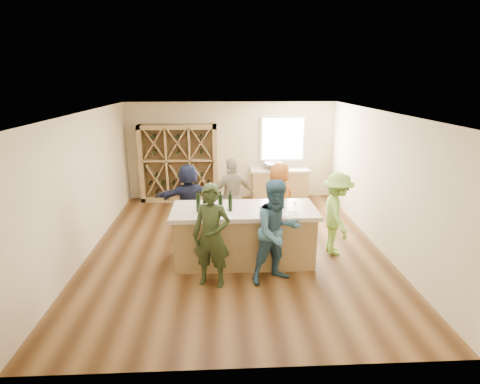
{
  "coord_description": "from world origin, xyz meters",
  "views": [
    {
      "loc": [
        -0.27,
        -7.27,
        3.43
      ],
      "look_at": [
        0.1,
        0.2,
        1.15
      ],
      "focal_mm": 28.0,
      "sensor_mm": 36.0,
      "label": 1
    }
  ],
  "objects_px": {
    "wine_bottle_d": "(220,204)",
    "person_far_mid": "(233,197)",
    "wine_bottle_e": "(230,203)",
    "person_far_left": "(189,198)",
    "tasting_counter_base": "(244,237)",
    "person_server": "(337,214)",
    "wine_bottle_a": "(198,203)",
    "wine_bottle_c": "(212,205)",
    "person_near_right": "(277,232)",
    "sink": "(273,166)",
    "person_far_right": "(279,198)",
    "wine_rack": "(179,163)",
    "person_near_left": "(212,236)",
    "wine_bottle_b": "(205,206)"
  },
  "relations": [
    {
      "from": "person_near_left",
      "to": "person_near_right",
      "type": "height_order",
      "value": "person_near_right"
    },
    {
      "from": "wine_rack",
      "to": "person_near_left",
      "type": "relative_size",
      "value": 1.22
    },
    {
      "from": "wine_bottle_d",
      "to": "wine_bottle_e",
      "type": "xyz_separation_m",
      "value": [
        0.18,
        0.08,
        -0.01
      ]
    },
    {
      "from": "wine_bottle_a",
      "to": "person_far_mid",
      "type": "relative_size",
      "value": 0.18
    },
    {
      "from": "wine_bottle_e",
      "to": "person_far_left",
      "type": "relative_size",
      "value": 0.19
    },
    {
      "from": "person_near_left",
      "to": "wine_bottle_b",
      "type": "bearing_deg",
      "value": 118.15
    },
    {
      "from": "wine_bottle_e",
      "to": "person_far_left",
      "type": "bearing_deg",
      "value": 118.67
    },
    {
      "from": "person_far_right",
      "to": "person_far_mid",
      "type": "bearing_deg",
      "value": -25.62
    },
    {
      "from": "wine_bottle_a",
      "to": "person_near_right",
      "type": "xyz_separation_m",
      "value": [
        1.37,
        -0.66,
        -0.32
      ]
    },
    {
      "from": "wine_bottle_a",
      "to": "person_server",
      "type": "xyz_separation_m",
      "value": [
        2.72,
        0.38,
        -0.4
      ]
    },
    {
      "from": "person_near_left",
      "to": "person_near_right",
      "type": "relative_size",
      "value": 0.98
    },
    {
      "from": "sink",
      "to": "person_far_right",
      "type": "xyz_separation_m",
      "value": [
        -0.18,
        -2.42,
        -0.2
      ]
    },
    {
      "from": "wine_bottle_d",
      "to": "wine_bottle_a",
      "type": "bearing_deg",
      "value": 168.32
    },
    {
      "from": "wine_bottle_e",
      "to": "person_near_right",
      "type": "xyz_separation_m",
      "value": [
        0.78,
        -0.66,
        -0.31
      ]
    },
    {
      "from": "person_near_right",
      "to": "person_server",
      "type": "distance_m",
      "value": 1.7
    },
    {
      "from": "person_near_right",
      "to": "tasting_counter_base",
      "type": "bearing_deg",
      "value": 102.37
    },
    {
      "from": "person_near_left",
      "to": "person_far_left",
      "type": "distance_m",
      "value": 2.46
    },
    {
      "from": "wine_bottle_c",
      "to": "person_near_right",
      "type": "distance_m",
      "value": 1.32
    },
    {
      "from": "sink",
      "to": "wine_bottle_a",
      "type": "height_order",
      "value": "wine_bottle_a"
    },
    {
      "from": "person_near_right",
      "to": "person_far_right",
      "type": "relative_size",
      "value": 1.13
    },
    {
      "from": "wine_bottle_d",
      "to": "tasting_counter_base",
      "type": "bearing_deg",
      "value": 24.29
    },
    {
      "from": "wine_bottle_a",
      "to": "wine_bottle_b",
      "type": "xyz_separation_m",
      "value": [
        0.13,
        -0.15,
        -0.01
      ]
    },
    {
      "from": "wine_bottle_d",
      "to": "person_far_mid",
      "type": "bearing_deg",
      "value": 80.31
    },
    {
      "from": "wine_bottle_a",
      "to": "wine_bottle_c",
      "type": "bearing_deg",
      "value": -7.86
    },
    {
      "from": "sink",
      "to": "person_far_right",
      "type": "bearing_deg",
      "value": -94.26
    },
    {
      "from": "sink",
      "to": "wine_bottle_d",
      "type": "relative_size",
      "value": 1.67
    },
    {
      "from": "person_near_right",
      "to": "person_far_left",
      "type": "distance_m",
      "value": 2.88
    },
    {
      "from": "tasting_counter_base",
      "to": "person_server",
      "type": "bearing_deg",
      "value": 8.05
    },
    {
      "from": "wine_rack",
      "to": "person_near_right",
      "type": "relative_size",
      "value": 1.2
    },
    {
      "from": "person_far_mid",
      "to": "wine_bottle_c",
      "type": "bearing_deg",
      "value": 57.62
    },
    {
      "from": "wine_bottle_b",
      "to": "person_far_left",
      "type": "relative_size",
      "value": 0.19
    },
    {
      "from": "person_near_left",
      "to": "person_far_right",
      "type": "bearing_deg",
      "value": 72.56
    },
    {
      "from": "tasting_counter_base",
      "to": "wine_bottle_d",
      "type": "distance_m",
      "value": 0.89
    },
    {
      "from": "wine_bottle_c",
      "to": "wine_bottle_d",
      "type": "height_order",
      "value": "wine_bottle_d"
    },
    {
      "from": "wine_bottle_b",
      "to": "person_far_right",
      "type": "distance_m",
      "value": 2.36
    },
    {
      "from": "person_server",
      "to": "person_far_right",
      "type": "bearing_deg",
      "value": 42.09
    },
    {
      "from": "wine_bottle_d",
      "to": "person_near_right",
      "type": "distance_m",
      "value": 1.17
    },
    {
      "from": "person_far_left",
      "to": "tasting_counter_base",
      "type": "bearing_deg",
      "value": 114.73
    },
    {
      "from": "person_near_left",
      "to": "person_far_right",
      "type": "xyz_separation_m",
      "value": [
        1.48,
        2.26,
        -0.08
      ]
    },
    {
      "from": "wine_bottle_b",
      "to": "wine_bottle_d",
      "type": "height_order",
      "value": "wine_bottle_d"
    },
    {
      "from": "person_near_left",
      "to": "person_server",
      "type": "height_order",
      "value": "person_near_left"
    },
    {
      "from": "wine_rack",
      "to": "wine_bottle_d",
      "type": "bearing_deg",
      "value": -73.8
    },
    {
      "from": "wine_bottle_b",
      "to": "person_far_left",
      "type": "xyz_separation_m",
      "value": [
        -0.45,
        1.82,
        -0.43
      ]
    },
    {
      "from": "person_near_right",
      "to": "wine_bottle_d",
      "type": "bearing_deg",
      "value": 127.62
    },
    {
      "from": "person_server",
      "to": "person_far_mid",
      "type": "relative_size",
      "value": 0.95
    },
    {
      "from": "wine_bottle_e",
      "to": "person_far_right",
      "type": "distance_m",
      "value": 1.96
    },
    {
      "from": "wine_bottle_d",
      "to": "person_server",
      "type": "xyz_separation_m",
      "value": [
        2.31,
        0.46,
        -0.4
      ]
    },
    {
      "from": "wine_bottle_e",
      "to": "person_far_mid",
      "type": "distance_m",
      "value": 1.51
    },
    {
      "from": "tasting_counter_base",
      "to": "person_server",
      "type": "xyz_separation_m",
      "value": [
        1.86,
        0.26,
        0.34
      ]
    },
    {
      "from": "wine_bottle_d",
      "to": "sink",
      "type": "bearing_deg",
      "value": 69.55
    }
  ]
}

